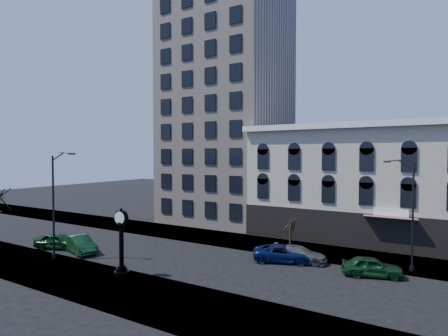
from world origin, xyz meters
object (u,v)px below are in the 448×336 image
Objects in this scene: car_near_a at (59,241)px; car_near_b at (80,244)px; street_clock at (121,245)px; street_lamp_near at (60,177)px.

car_near_a is 0.95× the size of car_near_b.
street_clock is 11.83m from car_near_a.
street_clock is at bearing -124.23° from car_near_a.
street_clock is 0.54× the size of street_lamp_near.
street_clock reaches higher than car_near_b.
car_near_a is (-11.42, 2.60, -1.66)m from street_clock.
car_near_a is at bearing 162.03° from street_clock.
car_near_a is 2.98m from car_near_b.
street_lamp_near is 7.02m from car_near_b.
car_near_a is at bearing 130.44° from street_lamp_near.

